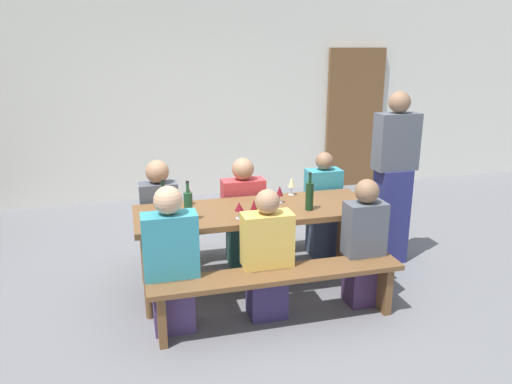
{
  "coord_description": "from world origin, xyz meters",
  "views": [
    {
      "loc": [
        -1.05,
        -3.95,
        2.12
      ],
      "look_at": [
        0.0,
        0.0,
        0.9
      ],
      "focal_mm": 34.35,
      "sensor_mm": 36.0,
      "label": 1
    }
  ],
  "objects_px": {
    "wine_glass_3": "(280,191)",
    "standing_host": "(393,182)",
    "bench_far": "(239,224)",
    "seated_guest_far_2": "(322,207)",
    "seated_guest_near_1": "(267,259)",
    "wine_bottle_2": "(164,205)",
    "wine_glass_2": "(188,192)",
    "wooden_door": "(354,119)",
    "seated_guest_far_0": "(160,219)",
    "seated_guest_near_0": "(171,264)",
    "tasting_table": "(256,217)",
    "wine_glass_0": "(254,206)",
    "seated_guest_near_2": "(363,245)",
    "wine_glass_1": "(292,183)",
    "wine_bottle_0": "(309,196)",
    "wine_bottle_1": "(188,206)",
    "bench_near": "(278,283)",
    "wine_glass_4": "(239,207)",
    "seated_guest_far_1": "(243,214)"
  },
  "relations": [
    {
      "from": "wine_glass_3",
      "to": "standing_host",
      "type": "xyz_separation_m",
      "value": [
        1.2,
        0.1,
        -0.02
      ]
    },
    {
      "from": "bench_far",
      "to": "seated_guest_far_2",
      "type": "distance_m",
      "value": 0.88
    },
    {
      "from": "seated_guest_near_1",
      "to": "bench_far",
      "type": "bearing_deg",
      "value": -2.35
    },
    {
      "from": "wine_bottle_2",
      "to": "wine_glass_2",
      "type": "relative_size",
      "value": 2.06
    },
    {
      "from": "wooden_door",
      "to": "seated_guest_far_0",
      "type": "height_order",
      "value": "wooden_door"
    },
    {
      "from": "wine_glass_2",
      "to": "seated_guest_near_0",
      "type": "xyz_separation_m",
      "value": [
        -0.24,
        -0.79,
        -0.32
      ]
    },
    {
      "from": "tasting_table",
      "to": "seated_guest_near_0",
      "type": "bearing_deg",
      "value": -146.78
    },
    {
      "from": "bench_far",
      "to": "wine_glass_0",
      "type": "xyz_separation_m",
      "value": [
        -0.08,
        -0.92,
        0.5
      ]
    },
    {
      "from": "bench_far",
      "to": "seated_guest_near_2",
      "type": "height_order",
      "value": "seated_guest_near_2"
    },
    {
      "from": "wine_glass_0",
      "to": "wine_glass_2",
      "type": "distance_m",
      "value": 0.7
    },
    {
      "from": "wine_glass_1",
      "to": "seated_guest_near_0",
      "type": "xyz_separation_m",
      "value": [
        -1.23,
        -0.83,
        -0.32
      ]
    },
    {
      "from": "wine_glass_2",
      "to": "wine_glass_3",
      "type": "bearing_deg",
      "value": -11.59
    },
    {
      "from": "tasting_table",
      "to": "wine_glass_2",
      "type": "relative_size",
      "value": 12.62
    },
    {
      "from": "wine_bottle_0",
      "to": "wine_glass_2",
      "type": "bearing_deg",
      "value": 156.73
    },
    {
      "from": "tasting_table",
      "to": "wine_glass_0",
      "type": "xyz_separation_m",
      "value": [
        -0.08,
        -0.24,
        0.19
      ]
    },
    {
      "from": "seated_guest_near_1",
      "to": "seated_guest_far_0",
      "type": "relative_size",
      "value": 0.96
    },
    {
      "from": "wine_bottle_0",
      "to": "seated_guest_near_1",
      "type": "bearing_deg",
      "value": -143.05
    },
    {
      "from": "wine_bottle_2",
      "to": "seated_guest_near_1",
      "type": "xyz_separation_m",
      "value": [
        0.76,
        -0.42,
        -0.38
      ]
    },
    {
      "from": "bench_far",
      "to": "wine_glass_2",
      "type": "bearing_deg",
      "value": -144.05
    },
    {
      "from": "tasting_table",
      "to": "wine_glass_3",
      "type": "bearing_deg",
      "value": 22.62
    },
    {
      "from": "wine_bottle_1",
      "to": "wine_glass_3",
      "type": "relative_size",
      "value": 2.11
    },
    {
      "from": "wine_bottle_1",
      "to": "wine_bottle_2",
      "type": "xyz_separation_m",
      "value": [
        -0.19,
        0.06,
        0.0
      ]
    },
    {
      "from": "bench_near",
      "to": "wine_glass_1",
      "type": "relative_size",
      "value": 11.45
    },
    {
      "from": "seated_guest_near_1",
      "to": "seated_guest_near_2",
      "type": "bearing_deg",
      "value": -90.0
    },
    {
      "from": "wine_glass_3",
      "to": "seated_guest_near_0",
      "type": "xyz_separation_m",
      "value": [
        -1.05,
        -0.63,
        -0.31
      ]
    },
    {
      "from": "wooden_door",
      "to": "seated_guest_near_2",
      "type": "xyz_separation_m",
      "value": [
        -1.56,
        -3.47,
        -0.52
      ]
    },
    {
      "from": "wine_bottle_2",
      "to": "wine_glass_4",
      "type": "bearing_deg",
      "value": -10.9
    },
    {
      "from": "wine_glass_1",
      "to": "seated_guest_far_1",
      "type": "relative_size",
      "value": 0.16
    },
    {
      "from": "seated_guest_near_1",
      "to": "seated_guest_far_0",
      "type": "height_order",
      "value": "seated_guest_far_0"
    },
    {
      "from": "wine_glass_0",
      "to": "wine_glass_3",
      "type": "relative_size",
      "value": 1.0
    },
    {
      "from": "tasting_table",
      "to": "seated_guest_near_1",
      "type": "height_order",
      "value": "seated_guest_near_1"
    },
    {
      "from": "seated_guest_near_2",
      "to": "seated_guest_far_1",
      "type": "bearing_deg",
      "value": 36.68
    },
    {
      "from": "wine_bottle_0",
      "to": "wine_glass_3",
      "type": "xyz_separation_m",
      "value": [
        -0.19,
        0.26,
        -0.02
      ]
    },
    {
      "from": "wooden_door",
      "to": "seated_guest_far_2",
      "type": "xyz_separation_m",
      "value": [
        -1.5,
        -2.42,
        -0.53
      ]
    },
    {
      "from": "wine_glass_4",
      "to": "seated_guest_far_2",
      "type": "bearing_deg",
      "value": 35.19
    },
    {
      "from": "wooden_door",
      "to": "wine_glass_2",
      "type": "bearing_deg",
      "value": -137.43
    },
    {
      "from": "wine_glass_4",
      "to": "seated_guest_near_2",
      "type": "bearing_deg",
      "value": -17.01
    },
    {
      "from": "wine_bottle_0",
      "to": "seated_guest_far_2",
      "type": "relative_size",
      "value": 0.31
    },
    {
      "from": "wine_glass_4",
      "to": "seated_guest_near_1",
      "type": "xyz_separation_m",
      "value": [
        0.15,
        -0.3,
        -0.35
      ]
    },
    {
      "from": "wine_glass_3",
      "to": "wine_glass_0",
      "type": "bearing_deg",
      "value": -133.65
    },
    {
      "from": "seated_guest_near_2",
      "to": "seated_guest_far_0",
      "type": "bearing_deg",
      "value": 56.7
    },
    {
      "from": "wine_glass_4",
      "to": "standing_host",
      "type": "bearing_deg",
      "value": 14.24
    },
    {
      "from": "bench_far",
      "to": "standing_host",
      "type": "relative_size",
      "value": 1.17
    },
    {
      "from": "seated_guest_near_1",
      "to": "seated_guest_far_2",
      "type": "distance_m",
      "value": 1.38
    },
    {
      "from": "wine_bottle_1",
      "to": "wine_glass_1",
      "type": "distance_m",
      "value": 1.14
    },
    {
      "from": "wine_bottle_2",
      "to": "wine_glass_4",
      "type": "xyz_separation_m",
      "value": [
        0.6,
        -0.12,
        -0.03
      ]
    },
    {
      "from": "seated_guest_near_2",
      "to": "seated_guest_far_1",
      "type": "distance_m",
      "value": 1.31
    },
    {
      "from": "tasting_table",
      "to": "bench_far",
      "type": "xyz_separation_m",
      "value": [
        0.0,
        0.67,
        -0.31
      ]
    },
    {
      "from": "wooden_door",
      "to": "bench_near",
      "type": "bearing_deg",
      "value": -123.04
    },
    {
      "from": "wine_bottle_1",
      "to": "wine_glass_0",
      "type": "height_order",
      "value": "wine_bottle_1"
    }
  ]
}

